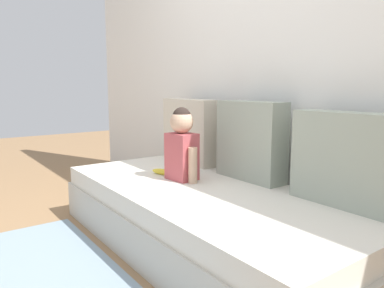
{
  "coord_description": "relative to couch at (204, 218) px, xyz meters",
  "views": [
    {
      "loc": [
        1.67,
        -1.31,
        0.97
      ],
      "look_at": [
        -0.13,
        0.0,
        0.62
      ],
      "focal_mm": 34.38,
      "sensor_mm": 36.0,
      "label": 1
    }
  ],
  "objects": [
    {
      "name": "couch",
      "position": [
        0.0,
        0.0,
        0.0
      ],
      "size": [
        2.15,
        0.95,
        0.37
      ],
      "color": "beige",
      "rests_on": "ground"
    },
    {
      "name": "banana",
      "position": [
        -0.44,
        -0.03,
        0.21
      ],
      "size": [
        0.17,
        0.1,
        0.04
      ],
      "primitive_type": "ellipsoid",
      "rotation": [
        0.0,
        0.0,
        0.38
      ],
      "color": "yellow",
      "rests_on": "couch"
    },
    {
      "name": "toddler",
      "position": [
        -0.25,
        0.01,
        0.42
      ],
      "size": [
        0.29,
        0.17,
        0.47
      ],
      "color": "#B24C51",
      "rests_on": "couch"
    },
    {
      "name": "back_wall",
      "position": [
        0.0,
        0.61,
        1.04
      ],
      "size": [
        5.35,
        0.1,
        2.45
      ],
      "primitive_type": "cube",
      "color": "white",
      "rests_on": "ground"
    },
    {
      "name": "ground_plane",
      "position": [
        0.0,
        0.0,
        -0.18
      ],
      "size": [
        12.0,
        12.0,
        0.0
      ],
      "primitive_type": "plane",
      "color": "#93704C"
    },
    {
      "name": "throw_pillow_center",
      "position": [
        0.0,
        0.38,
        0.44
      ],
      "size": [
        0.49,
        0.16,
        0.51
      ],
      "primitive_type": "cube",
      "color": "#99A393",
      "rests_on": "couch"
    },
    {
      "name": "throw_pillow_left",
      "position": [
        -0.67,
        0.38,
        0.44
      ],
      "size": [
        0.55,
        0.16,
        0.5
      ],
      "primitive_type": "cube",
      "color": "beige",
      "rests_on": "couch"
    },
    {
      "name": "throw_pillow_right",
      "position": [
        0.67,
        0.38,
        0.43
      ],
      "size": [
        0.55,
        0.16,
        0.47
      ],
      "primitive_type": "cube",
      "color": "#99A393",
      "rests_on": "couch"
    }
  ]
}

